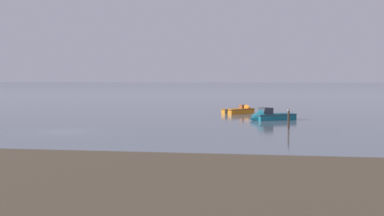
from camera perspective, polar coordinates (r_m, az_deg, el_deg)
ground_plane at (r=46.86m, az=-13.66°, el=-2.51°), size 800.00×800.00×0.00m
mudflat_shore at (r=24.23m, az=-15.83°, el=-7.69°), size 389.74×17.95×0.26m
motorboat_moored_3 at (r=58.67m, az=8.12°, el=-0.98°), size 5.52×4.43×2.04m
motorboat_moored_4 at (r=69.18m, az=5.39°, el=-0.36°), size 4.54×5.07×1.74m
mooring_post_near at (r=48.52m, az=10.32°, el=-1.27°), size 0.22×0.22×1.99m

